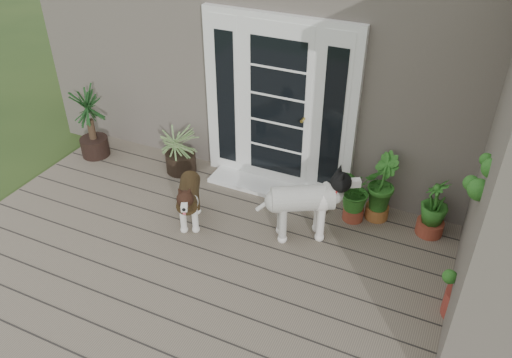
% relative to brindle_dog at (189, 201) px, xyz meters
% --- Properties ---
extents(deck, '(6.20, 4.60, 0.12)m').
position_rel_brindle_dog_xyz_m(deck, '(0.77, -1.01, -0.37)').
color(deck, '#6B5B4C').
rests_on(deck, ground).
extents(house_main, '(7.40, 4.00, 3.10)m').
position_rel_brindle_dog_xyz_m(house_main, '(0.77, 3.24, 1.12)').
color(house_main, '#665E54').
rests_on(house_main, ground).
extents(door_unit, '(1.90, 0.14, 2.15)m').
position_rel_brindle_dog_xyz_m(door_unit, '(0.57, 1.19, 0.77)').
color(door_unit, white).
rests_on(door_unit, deck).
extents(door_step, '(1.60, 0.40, 0.05)m').
position_rel_brindle_dog_xyz_m(door_step, '(0.57, 0.99, -0.28)').
color(door_step, white).
rests_on(door_step, deck).
extents(brindle_dog, '(0.61, 0.80, 0.61)m').
position_rel_brindle_dog_xyz_m(brindle_dog, '(0.00, 0.00, 0.00)').
color(brindle_dog, '#3F2D17').
rests_on(brindle_dog, deck).
extents(white_dog, '(0.98, 0.78, 0.75)m').
position_rel_brindle_dog_xyz_m(white_dog, '(1.23, 0.31, 0.07)').
color(white_dog, white).
rests_on(white_dog, deck).
extents(spider_plant, '(0.68, 0.68, 0.70)m').
position_rel_brindle_dog_xyz_m(spider_plant, '(-0.68, 0.90, 0.04)').
color(spider_plant, '#8DB36E').
rests_on(spider_plant, deck).
extents(yucca, '(0.79, 0.79, 1.04)m').
position_rel_brindle_dog_xyz_m(yucca, '(-1.98, 0.74, 0.21)').
color(yucca, black).
rests_on(yucca, deck).
extents(herb_a, '(0.66, 0.66, 0.61)m').
position_rel_brindle_dog_xyz_m(herb_a, '(1.68, 0.85, -0.00)').
color(herb_a, '#175318').
rests_on(herb_a, deck).
extents(herb_b, '(0.51, 0.51, 0.62)m').
position_rel_brindle_dog_xyz_m(herb_b, '(1.92, 0.99, 0.00)').
color(herb_b, '#28651C').
rests_on(herb_b, deck).
extents(herb_c, '(0.37, 0.37, 0.56)m').
position_rel_brindle_dog_xyz_m(herb_c, '(2.53, 0.96, -0.03)').
color(herb_c, '#19581E').
rests_on(herb_c, deck).
extents(sapling, '(0.73, 0.73, 1.91)m').
position_rel_brindle_dog_xyz_m(sapling, '(3.00, -0.14, 0.65)').
color(sapling, '#225919').
rests_on(sapling, deck).
extents(clog_left, '(0.18, 0.28, 0.08)m').
position_rel_brindle_dog_xyz_m(clog_left, '(0.95, 0.92, -0.27)').
color(clog_left, black).
rests_on(clog_left, deck).
extents(clog_right, '(0.25, 0.29, 0.08)m').
position_rel_brindle_dog_xyz_m(clog_right, '(0.90, 0.78, -0.27)').
color(clog_right, '#14321A').
rests_on(clog_right, deck).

